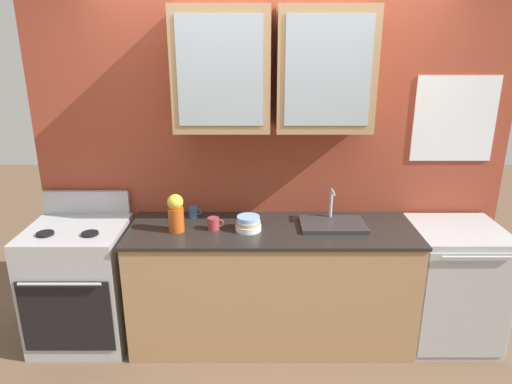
{
  "coord_description": "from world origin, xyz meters",
  "views": [
    {
      "loc": [
        -0.11,
        -3.03,
        2.17
      ],
      "look_at": [
        -0.12,
        0.0,
        1.16
      ],
      "focal_mm": 32.7,
      "sensor_mm": 36.0,
      "label": 1
    }
  ],
  "objects": [
    {
      "name": "dishwasher",
      "position": [
        1.32,
        -0.0,
        0.45
      ],
      "size": [
        0.64,
        0.64,
        0.89
      ],
      "color": "#ADAFB5",
      "rests_on": "ground_plane"
    },
    {
      "name": "bowl_stack",
      "position": [
        -0.17,
        -0.03,
        0.94
      ],
      "size": [
        0.18,
        0.18,
        0.1
      ],
      "color": "white",
      "rests_on": "counter"
    },
    {
      "name": "stove_range",
      "position": [
        -1.4,
        -0.0,
        0.45
      ],
      "size": [
        0.68,
        0.66,
        1.07
      ],
      "color": "#ADAFB5",
      "rests_on": "ground_plane"
    },
    {
      "name": "cup_near_bowls",
      "position": [
        -0.41,
        -0.02,
        0.93
      ],
      "size": [
        0.11,
        0.08,
        0.09
      ],
      "color": "#993838",
      "rests_on": "counter"
    },
    {
      "name": "sink_faucet",
      "position": [
        0.43,
        0.04,
        0.91
      ],
      "size": [
        0.46,
        0.3,
        0.25
      ],
      "color": "#2D2D30",
      "rests_on": "counter"
    },
    {
      "name": "cup_near_sink",
      "position": [
        -0.58,
        0.22,
        0.93
      ],
      "size": [
        0.1,
        0.07,
        0.08
      ],
      "color": "#38608C",
      "rests_on": "counter"
    },
    {
      "name": "back_wall_unit",
      "position": [
        0.0,
        0.31,
        1.49
      ],
      "size": [
        3.48,
        0.46,
        2.59
      ],
      "color": "#993D28",
      "rests_on": "ground_plane"
    },
    {
      "name": "vase",
      "position": [
        -0.66,
        -0.05,
        1.03
      ],
      "size": [
        0.11,
        0.11,
        0.27
      ],
      "color": "#BF4C19",
      "rests_on": "counter"
    },
    {
      "name": "ground_plane",
      "position": [
        0.0,
        0.0,
        0.0
      ],
      "size": [
        10.0,
        10.0,
        0.0
      ],
      "primitive_type": "plane",
      "color": "brown"
    },
    {
      "name": "counter",
      "position": [
        0.0,
        0.0,
        0.45
      ],
      "size": [
        2.03,
        0.66,
        0.89
      ],
      "color": "#A87F56",
      "rests_on": "ground_plane"
    }
  ]
}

